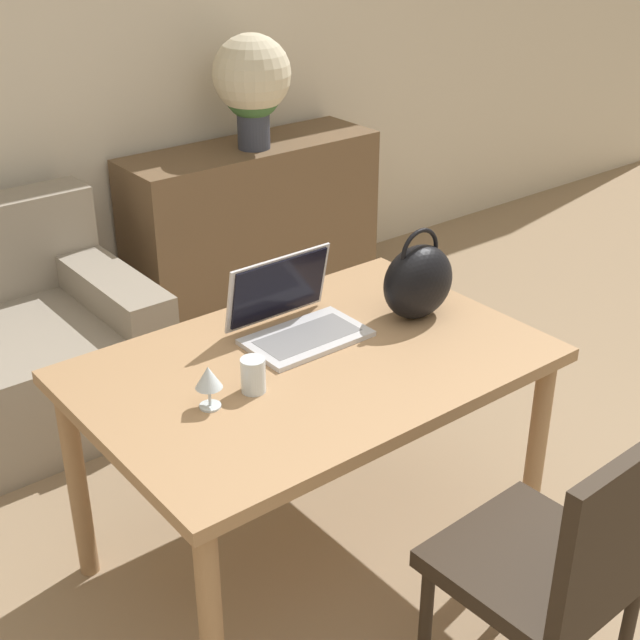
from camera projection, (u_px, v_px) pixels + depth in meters
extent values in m
cube|color=beige|center=(4.00, 49.00, 3.60)|extent=(10.00, 0.06, 2.70)
cube|color=#A87F56|center=(312.00, 366.00, 2.60)|extent=(1.33, 0.88, 0.04)
cylinder|color=#A87F56|center=(212.00, 635.00, 2.16)|extent=(0.06, 0.06, 0.69)
cylinder|color=#A87F56|center=(536.00, 453.00, 2.83)|extent=(0.06, 0.06, 0.69)
cylinder|color=#A87F56|center=(77.00, 483.00, 2.70)|extent=(0.06, 0.06, 0.69)
cylinder|color=#A87F56|center=(377.00, 360.00, 3.36)|extent=(0.06, 0.06, 0.69)
cube|color=#2D2319|center=(534.00, 565.00, 2.24)|extent=(0.46, 0.46, 0.05)
cube|color=#2D2319|center=(618.00, 533.00, 1.99)|extent=(0.42, 0.06, 0.42)
cylinder|color=#2D2319|center=(424.00, 627.00, 2.36)|extent=(0.04, 0.04, 0.42)
cylinder|color=#2D2319|center=(513.00, 564.00, 2.58)|extent=(0.04, 0.04, 0.42)
cylinder|color=#2D2319|center=(625.00, 639.00, 2.32)|extent=(0.04, 0.04, 0.42)
cube|color=gray|center=(109.00, 329.00, 3.73)|extent=(0.20, 0.86, 0.56)
cube|color=brown|center=(254.00, 228.00, 4.40)|extent=(1.28, 0.40, 0.84)
cube|color=silver|center=(306.00, 338.00, 2.69)|extent=(0.37, 0.22, 0.02)
cube|color=gray|center=(308.00, 336.00, 2.68)|extent=(0.31, 0.14, 0.00)
cube|color=silver|center=(278.00, 287.00, 2.74)|extent=(0.37, 0.06, 0.22)
cube|color=black|center=(279.00, 288.00, 2.73)|extent=(0.34, 0.05, 0.20)
cylinder|color=silver|center=(253.00, 375.00, 2.41)|extent=(0.07, 0.07, 0.10)
cylinder|color=silver|center=(210.00, 406.00, 2.36)|extent=(0.06, 0.06, 0.01)
cylinder|color=silver|center=(210.00, 396.00, 2.35)|extent=(0.01, 0.01, 0.06)
cone|color=silver|center=(208.00, 377.00, 2.32)|extent=(0.07, 0.07, 0.06)
ellipsoid|color=black|center=(418.00, 282.00, 2.79)|extent=(0.25, 0.17, 0.24)
torus|color=black|center=(420.00, 252.00, 2.74)|extent=(0.15, 0.01, 0.15)
cylinder|color=#333847|center=(254.00, 126.00, 4.11)|extent=(0.15, 0.15, 0.21)
sphere|color=#3D6B38|center=(252.00, 90.00, 4.04)|extent=(0.27, 0.27, 0.27)
sphere|color=beige|center=(252.00, 74.00, 4.01)|extent=(0.36, 0.36, 0.36)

